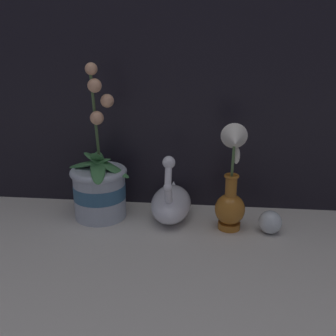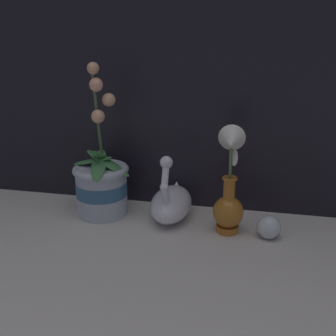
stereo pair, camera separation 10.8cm
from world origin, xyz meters
name	(u,v)px [view 1 (the left image)]	position (x,y,z in m)	size (l,w,h in m)	color
ground_plane	(179,236)	(0.00, 0.00, 0.00)	(2.80, 2.80, 0.00)	beige
orchid_potted_plant	(99,185)	(-0.23, 0.10, 0.10)	(0.19, 0.22, 0.44)	#B2BCCC
swan_figurine	(171,202)	(-0.03, 0.11, 0.05)	(0.11, 0.21, 0.21)	white
blue_vase	(231,191)	(0.13, 0.05, 0.11)	(0.08, 0.11, 0.30)	#B26B23
glass_sphere	(270,222)	(0.24, 0.05, 0.03)	(0.06, 0.06, 0.06)	silver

